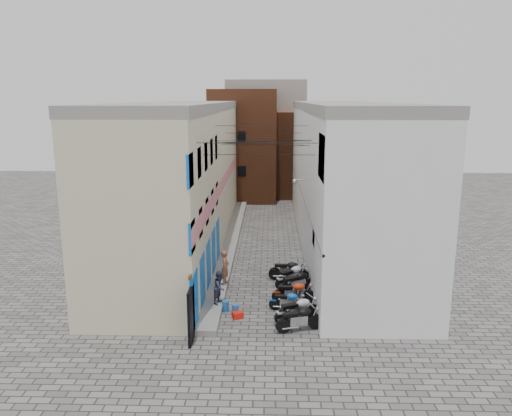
# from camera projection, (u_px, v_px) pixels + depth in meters

# --- Properties ---
(ground) EXTENTS (90.00, 90.00, 0.00)m
(ground) POSITION_uv_depth(u_px,v_px,m) (257.00, 337.00, 19.74)
(ground) COLOR #53504E
(ground) RESTS_ON ground
(plinth) EXTENTS (0.90, 26.00, 0.25)m
(plinth) POSITION_uv_depth(u_px,v_px,m) (231.00, 241.00, 32.46)
(plinth) COLOR gray
(plinth) RESTS_ON ground
(building_left) EXTENTS (5.10, 27.00, 9.00)m
(building_left) POSITION_uv_depth(u_px,v_px,m) (184.00, 175.00, 31.55)
(building_left) COLOR beige
(building_left) RESTS_ON ground
(building_right) EXTENTS (5.94, 26.00, 9.00)m
(building_right) POSITION_uv_depth(u_px,v_px,m) (342.00, 175.00, 31.30)
(building_right) COLOR silver
(building_right) RESTS_ON ground
(building_far_brick_left) EXTENTS (6.00, 6.00, 10.00)m
(building_far_brick_left) POSITION_uv_depth(u_px,v_px,m) (244.00, 145.00, 46.04)
(building_far_brick_left) COLOR brown
(building_far_brick_left) RESTS_ON ground
(building_far_brick_right) EXTENTS (5.00, 6.00, 8.00)m
(building_far_brick_right) POSITION_uv_depth(u_px,v_px,m) (296.00, 154.00, 48.06)
(building_far_brick_right) COLOR brown
(building_far_brick_right) RESTS_ON ground
(building_far_concrete) EXTENTS (8.00, 5.00, 11.00)m
(building_far_concrete) POSITION_uv_depth(u_px,v_px,m) (266.00, 135.00, 51.73)
(building_far_concrete) COLOR gray
(building_far_concrete) RESTS_ON ground
(far_shopfront) EXTENTS (2.00, 0.30, 2.40)m
(far_shopfront) POSITION_uv_depth(u_px,v_px,m) (265.00, 191.00, 44.07)
(far_shopfront) COLOR black
(far_shopfront) RESTS_ON ground
(overhead_wires) EXTENTS (5.80, 13.02, 1.32)m
(overhead_wires) POSITION_uv_depth(u_px,v_px,m) (261.00, 141.00, 25.66)
(overhead_wires) COLOR black
(overhead_wires) RESTS_ON ground
(motorcycle_a) EXTENTS (2.12, 1.18, 1.17)m
(motorcycle_a) POSITION_uv_depth(u_px,v_px,m) (300.00, 318.00, 20.17)
(motorcycle_a) COLOR black
(motorcycle_a) RESTS_ON ground
(motorcycle_b) EXTENTS (2.24, 1.50, 1.24)m
(motorcycle_b) POSITION_uv_depth(u_px,v_px,m) (298.00, 309.00, 20.93)
(motorcycle_b) COLOR silver
(motorcycle_b) RESTS_ON ground
(motorcycle_c) EXTENTS (1.77, 0.73, 0.99)m
(motorcycle_c) POSITION_uv_depth(u_px,v_px,m) (288.00, 300.00, 22.14)
(motorcycle_c) COLOR blue
(motorcycle_c) RESTS_ON ground
(motorcycle_d) EXTENTS (2.05, 0.67, 1.18)m
(motorcycle_d) POSITION_uv_depth(u_px,v_px,m) (294.00, 291.00, 22.91)
(motorcycle_d) COLOR #B62C0D
(motorcycle_d) RESTS_ON ground
(motorcycle_e) EXTENTS (2.24, 1.69, 1.26)m
(motorcycle_e) POSITION_uv_depth(u_px,v_px,m) (298.00, 281.00, 24.02)
(motorcycle_e) COLOR black
(motorcycle_e) RESTS_ON ground
(motorcycle_f) EXTENTS (2.11, 1.87, 1.25)m
(motorcycle_f) POSITION_uv_depth(u_px,v_px,m) (293.00, 274.00, 24.96)
(motorcycle_f) COLOR silver
(motorcycle_f) RESTS_ON ground
(motorcycle_g) EXTENTS (2.09, 0.77, 1.19)m
(motorcycle_g) POSITION_uv_depth(u_px,v_px,m) (288.00, 269.00, 25.83)
(motorcycle_g) COLOR black
(motorcycle_g) RESTS_ON ground
(person_a) EXTENTS (0.48, 0.68, 1.73)m
(person_a) POSITION_uv_depth(u_px,v_px,m) (225.00, 267.00, 24.56)
(person_a) COLOR #9F5639
(person_a) RESTS_ON plinth
(person_b) EXTENTS (0.83, 0.90, 1.49)m
(person_b) POSITION_uv_depth(u_px,v_px,m) (220.00, 287.00, 22.30)
(person_b) COLOR #32344B
(person_b) RESTS_ON plinth
(water_jug_near) EXTENTS (0.40, 0.40, 0.49)m
(water_jug_near) POSITION_uv_depth(u_px,v_px,m) (235.00, 310.00, 21.73)
(water_jug_near) COLOR blue
(water_jug_near) RESTS_ON ground
(water_jug_far) EXTENTS (0.36, 0.36, 0.47)m
(water_jug_far) POSITION_uv_depth(u_px,v_px,m) (226.00, 306.00, 22.13)
(water_jug_far) COLOR #2260AA
(water_jug_far) RESTS_ON ground
(red_crate) EXTENTS (0.55, 0.49, 0.28)m
(red_crate) POSITION_uv_depth(u_px,v_px,m) (238.00, 315.00, 21.44)
(red_crate) COLOR red
(red_crate) RESTS_ON ground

